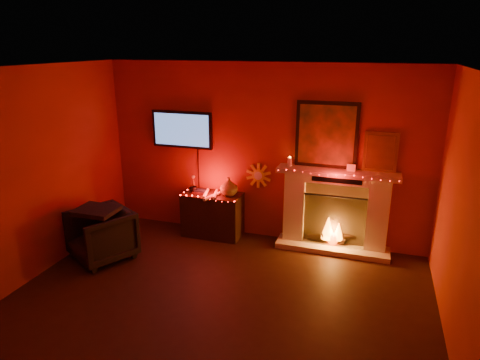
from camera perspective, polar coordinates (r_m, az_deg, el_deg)
The scene contains 6 objects.
room at distance 4.26m, azimuth -5.76°, elevation -4.36°, with size 5.00×5.00×5.00m.
fireplace at distance 6.41m, azimuth 12.55°, elevation -2.96°, with size 1.72×0.40×2.18m.
tv at distance 6.84m, azimuth -7.71°, elevation 6.66°, with size 1.00×0.07×1.24m.
sunburst_clock at distance 6.60m, azimuth 2.48°, elevation 0.60°, with size 0.40×0.03×0.40m.
console_table at distance 6.81m, azimuth -3.57°, elevation -4.30°, with size 0.92×0.59×0.99m.
armchair at distance 6.40m, azimuth -17.99°, elevation -6.98°, with size 0.77×0.80×0.72m, color black.
Camera 1 is at (1.61, -3.60, 2.95)m, focal length 32.00 mm.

